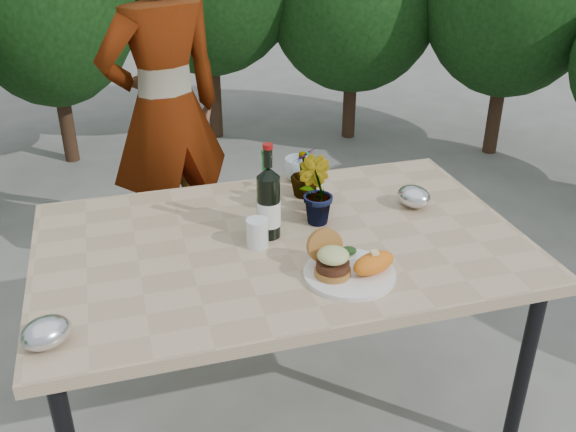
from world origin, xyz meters
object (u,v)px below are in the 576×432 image
object	(u,v)px
dinner_plate	(349,274)
patio_table	(281,254)
wine_bottle	(269,203)
person	(166,112)

from	to	relation	value
dinner_plate	patio_table	bearing A→B (deg)	117.40
dinner_plate	wine_bottle	xyz separation A→B (m)	(-0.17, 0.31, 0.11)
dinner_plate	wine_bottle	distance (m)	0.37
wine_bottle	dinner_plate	bearing A→B (deg)	-36.26
person	wine_bottle	bearing A→B (deg)	80.25
patio_table	wine_bottle	size ratio (longest dim) A/B	4.85
dinner_plate	person	distance (m)	1.47
dinner_plate	person	xyz separation A→B (m)	(-0.38, 1.42, 0.09)
person	dinner_plate	bearing A→B (deg)	84.58
dinner_plate	wine_bottle	bearing A→B (deg)	119.16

